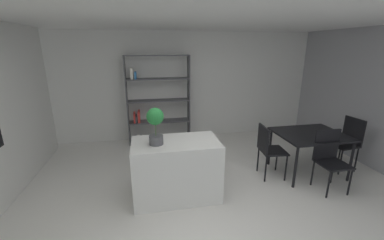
# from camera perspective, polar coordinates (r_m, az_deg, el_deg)

# --- Properties ---
(ground_plane) EXTENTS (9.41, 9.41, 0.00)m
(ground_plane) POSITION_cam_1_polar(r_m,az_deg,el_deg) (3.63, 3.31, -20.41)
(ground_plane) COLOR silver
(ceiling_slab) EXTENTS (6.84, 6.11, 0.06)m
(ceiling_slab) POSITION_cam_1_polar(r_m,az_deg,el_deg) (2.92, 4.23, 24.55)
(ceiling_slab) COLOR white
(ceiling_slab) RESTS_ON ground_plane
(back_partition) EXTENTS (6.84, 0.06, 2.56)m
(back_partition) POSITION_cam_1_polar(r_m,az_deg,el_deg) (5.94, -3.71, 7.89)
(back_partition) COLOR silver
(back_partition) RESTS_ON ground_plane
(kitchen_island) EXTENTS (1.26, 0.71, 0.89)m
(kitchen_island) POSITION_cam_1_polar(r_m,az_deg,el_deg) (3.69, -3.71, -11.48)
(kitchen_island) COLOR silver
(kitchen_island) RESTS_ON ground_plane
(potted_plant_on_island) EXTENTS (0.24, 0.24, 0.52)m
(potted_plant_on_island) POSITION_cam_1_polar(r_m,az_deg,el_deg) (3.34, -8.60, -0.68)
(potted_plant_on_island) COLOR #4C4C51
(potted_plant_on_island) RESTS_ON kitchen_island
(open_bookshelf) EXTENTS (1.43, 0.32, 2.03)m
(open_bookshelf) POSITION_cam_1_polar(r_m,az_deg,el_deg) (5.65, -8.70, 4.24)
(open_bookshelf) COLOR #4C4C51
(open_bookshelf) RESTS_ON ground_plane
(dining_table) EXTENTS (1.14, 0.94, 0.75)m
(dining_table) POSITION_cam_1_polar(r_m,az_deg,el_deg) (4.73, 26.03, -3.66)
(dining_table) COLOR black
(dining_table) RESTS_ON ground_plane
(dining_chair_near) EXTENTS (0.43, 0.42, 0.95)m
(dining_chair_near) POSITION_cam_1_polar(r_m,az_deg,el_deg) (4.42, 29.58, -7.21)
(dining_chair_near) COLOR black
(dining_chair_near) RESTS_ON ground_plane
(dining_chair_window_side) EXTENTS (0.46, 0.45, 0.97)m
(dining_chair_window_side) POSITION_cam_1_polar(r_m,az_deg,el_deg) (5.27, 32.74, -3.83)
(dining_chair_window_side) COLOR black
(dining_chair_window_side) RESTS_ON ground_plane
(dining_chair_island_side) EXTENTS (0.45, 0.47, 0.92)m
(dining_chair_island_side) POSITION_cam_1_polar(r_m,az_deg,el_deg) (4.37, 17.42, -5.98)
(dining_chair_island_side) COLOR black
(dining_chair_island_side) RESTS_ON ground_plane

